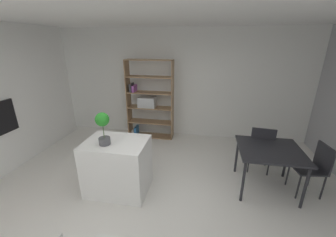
# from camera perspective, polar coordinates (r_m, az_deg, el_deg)

# --- Properties ---
(ground_plane) EXTENTS (9.63, 9.63, 0.00)m
(ground_plane) POSITION_cam_1_polar(r_m,az_deg,el_deg) (3.64, -7.04, -21.70)
(ground_plane) COLOR silver
(ceiling_slab) EXTENTS (7.00, 5.67, 0.06)m
(ceiling_slab) POSITION_cam_1_polar(r_m,az_deg,el_deg) (2.75, -9.81, 27.96)
(ceiling_slab) COLOR white
(ceiling_slab) RESTS_ON ground_plane
(back_partition) EXTENTS (7.00, 0.06, 2.77)m
(back_partition) POSITION_cam_1_polar(r_m,az_deg,el_deg) (5.54, 0.94, 9.37)
(back_partition) COLOR silver
(back_partition) RESTS_ON ground_plane
(built_in_oven) EXTENTS (0.06, 0.60, 0.61)m
(built_in_oven) POSITION_cam_1_polar(r_m,az_deg,el_deg) (4.91, -38.70, 0.05)
(built_in_oven) COLOR black
(built_in_oven) RESTS_ON ground_plane
(kitchen_island) EXTENTS (1.00, 0.74, 0.91)m
(kitchen_island) POSITION_cam_1_polar(r_m,az_deg,el_deg) (3.71, -13.51, -12.46)
(kitchen_island) COLOR white
(kitchen_island) RESTS_ON ground_plane
(potted_plant_on_island) EXTENTS (0.21, 0.21, 0.52)m
(potted_plant_on_island) POSITION_cam_1_polar(r_m,az_deg,el_deg) (3.32, -17.31, -1.79)
(potted_plant_on_island) COLOR #4C4C51
(potted_plant_on_island) RESTS_ON kitchen_island
(open_bookshelf) EXTENTS (1.19, 0.33, 2.03)m
(open_bookshelf) POSITION_cam_1_polar(r_m,az_deg,el_deg) (5.45, -5.48, 4.65)
(open_bookshelf) COLOR #997551
(open_bookshelf) RESTS_ON ground_plane
(dining_table) EXTENTS (1.01, 0.94, 0.76)m
(dining_table) POSITION_cam_1_polar(r_m,az_deg,el_deg) (3.90, 25.91, -8.49)
(dining_table) COLOR #232328
(dining_table) RESTS_ON ground_plane
(dining_chair_window_side) EXTENTS (0.50, 0.46, 0.89)m
(dining_chair_window_side) POSITION_cam_1_polar(r_m,az_deg,el_deg) (4.24, 35.05, -10.33)
(dining_chair_window_side) COLOR #232328
(dining_chair_window_side) RESTS_ON ground_plane
(dining_chair_far) EXTENTS (0.46, 0.46, 0.95)m
(dining_chair_far) POSITION_cam_1_polar(r_m,az_deg,el_deg) (4.38, 23.95, -6.87)
(dining_chair_far) COLOR #232328
(dining_chair_far) RESTS_ON ground_plane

